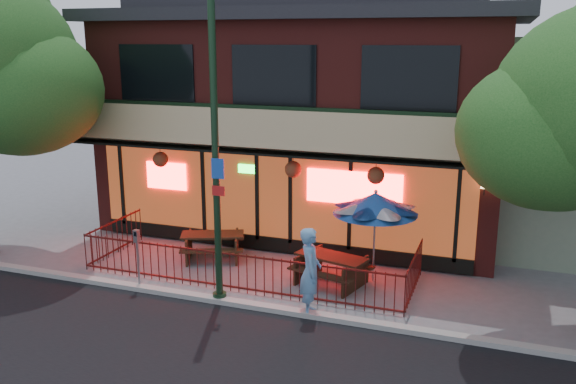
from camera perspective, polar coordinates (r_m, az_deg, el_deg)
name	(u,v)px	position (r m, az deg, el deg)	size (l,w,h in m)	color
ground	(227,294)	(14.90, -5.72, -9.49)	(80.00, 80.00, 0.00)	gray
curb	(218,300)	(14.46, -6.58, -10.00)	(80.00, 0.25, 0.12)	#999993
restaurant_building	(316,96)	(20.37, 2.68, 9.00)	(12.96, 9.49, 8.05)	maroon
patio_fence	(235,262)	(15.08, -4.95, -6.58)	(8.44, 2.62, 1.00)	#47110F
street_light	(216,169)	(13.58, -6.76, 2.13)	(0.43, 0.32, 7.00)	black
picnic_table_left	(213,242)	(17.04, -7.07, -4.70)	(2.08, 1.87, 0.73)	#3B2715
picnic_table_right	(331,265)	(15.26, 4.08, -6.85)	(2.05, 1.76, 0.75)	#331E12
patio_umbrella	(375,203)	(15.09, 8.19, -1.07)	(2.08, 2.08, 2.38)	gray
pedestrian	(310,272)	(13.46, 2.11, -7.46)	(0.73, 0.48, 2.01)	#6397C6
parking_meter_near	(137,249)	(15.23, -13.91, -5.21)	(0.15, 0.13, 1.50)	gray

